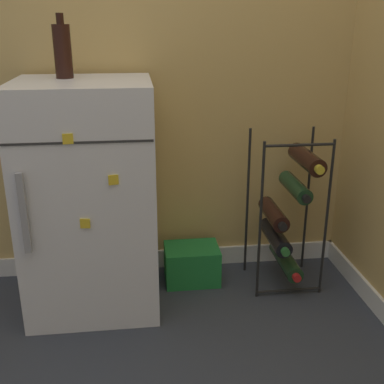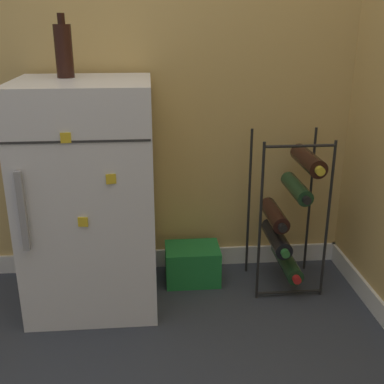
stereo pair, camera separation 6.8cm
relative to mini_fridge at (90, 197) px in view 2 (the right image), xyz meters
name	(u,v)px [view 2 (the right image)]	position (x,y,z in m)	size (l,w,h in m)	color
ground_plane	(179,353)	(0.34, -0.41, -0.48)	(14.00, 14.00, 0.00)	#333842
wall_back	(167,1)	(0.34, 0.30, 0.76)	(6.68, 0.07, 2.50)	tan
mini_fridge	(90,197)	(0.00, 0.00, 0.00)	(0.53, 0.50, 0.95)	white
wine_rack	(289,214)	(0.86, 0.05, -0.13)	(0.30, 0.32, 0.71)	black
soda_box	(192,264)	(0.44, 0.11, -0.39)	(0.25, 0.19, 0.17)	#1E7F38
fridge_top_bottle	(64,50)	(-0.07, 0.08, 0.58)	(0.07, 0.07, 0.24)	black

